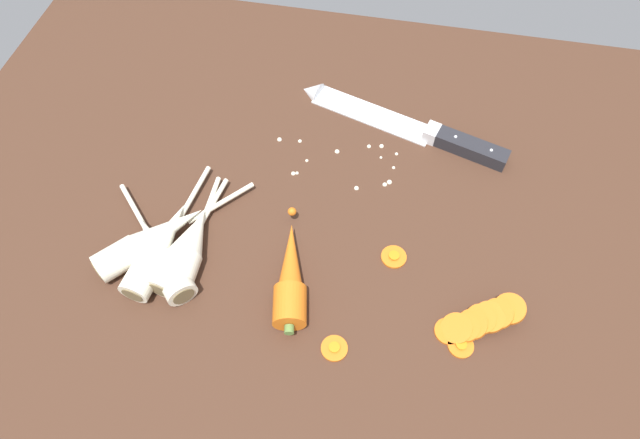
{
  "coord_description": "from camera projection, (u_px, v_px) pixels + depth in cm",
  "views": [
    {
      "loc": [
        7.71,
        -41.19,
        63.27
      ],
      "look_at": [
        0.0,
        -2.0,
        1.5
      ],
      "focal_mm": 30.09,
      "sensor_mm": 36.0,
      "label": 1
    }
  ],
  "objects": [
    {
      "name": "ground_plane",
      "position": [
        323.0,
        221.0,
        0.78
      ],
      "size": [
        120.0,
        90.0,
        4.0
      ],
      "primitive_type": "cube",
      "color": "#42281C"
    },
    {
      "name": "chefs_knife",
      "position": [
        397.0,
        122.0,
        0.85
      ],
      "size": [
        34.15,
        13.48,
        4.18
      ],
      "color": "silver",
      "rests_on": "ground_plane"
    },
    {
      "name": "whole_carrot",
      "position": [
        290.0,
        276.0,
        0.68
      ],
      "size": [
        6.89,
        17.91,
        4.2
      ],
      "color": "orange",
      "rests_on": "ground_plane"
    },
    {
      "name": "parsnip_front",
      "position": [
        151.0,
        239.0,
        0.71
      ],
      "size": [
        17.49,
        19.36,
        4.0
      ],
      "color": "silver",
      "rests_on": "ground_plane"
    },
    {
      "name": "parsnip_mid_left",
      "position": [
        183.0,
        250.0,
        0.7
      ],
      "size": [
        5.83,
        19.34,
        4.0
      ],
      "color": "silver",
      "rests_on": "ground_plane"
    },
    {
      "name": "parsnip_mid_right",
      "position": [
        159.0,
        248.0,
        0.71
      ],
      "size": [
        5.72,
        22.28,
        4.0
      ],
      "color": "silver",
      "rests_on": "ground_plane"
    },
    {
      "name": "parsnip_back",
      "position": [
        161.0,
        256.0,
        0.7
      ],
      "size": [
        16.4,
        16.82,
        4.0
      ],
      "color": "silver",
      "rests_on": "ground_plane"
    },
    {
      "name": "parsnip_outer",
      "position": [
        191.0,
        245.0,
        0.71
      ],
      "size": [
        4.01,
        17.75,
        4.0
      ],
      "color": "silver",
      "rests_on": "ground_plane"
    },
    {
      "name": "carrot_slice_stack",
      "position": [
        479.0,
        321.0,
        0.66
      ],
      "size": [
        10.7,
        7.32,
        3.92
      ],
      "color": "orange",
      "rests_on": "ground_plane"
    },
    {
      "name": "carrot_slice_stray_near",
      "position": [
        394.0,
        256.0,
        0.72
      ],
      "size": [
        3.43,
        3.43,
        0.7
      ],
      "color": "orange",
      "rests_on": "ground_plane"
    },
    {
      "name": "carrot_slice_stray_mid",
      "position": [
        461.0,
        345.0,
        0.65
      ],
      "size": [
        3.19,
        3.19,
        0.7
      ],
      "color": "orange",
      "rests_on": "ground_plane"
    },
    {
      "name": "carrot_slice_stray_far",
      "position": [
        334.0,
        348.0,
        0.65
      ],
      "size": [
        3.29,
        3.29,
        0.7
      ],
      "color": "orange",
      "rests_on": "ground_plane"
    },
    {
      "name": "mince_crumbs",
      "position": [
        346.0,
        161.0,
        0.81
      ],
      "size": [
        18.85,
        9.39,
        0.77
      ],
      "color": "silver",
      "rests_on": "ground_plane"
    }
  ]
}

